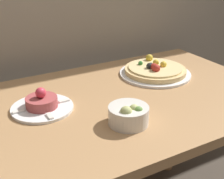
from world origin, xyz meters
name	(u,v)px	position (x,y,z in m)	size (l,w,h in m)	color
dining_table	(95,128)	(0.00, 0.37, 0.64)	(1.39, 0.74, 0.74)	#AD7F51
pizza_plate	(155,71)	(0.35, 0.49, 0.76)	(0.31, 0.31, 0.06)	white
tartare_plate	(42,105)	(-0.17, 0.42, 0.76)	(0.21, 0.21, 0.08)	white
small_bowl	(129,115)	(0.03, 0.20, 0.77)	(0.13, 0.13, 0.07)	silver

